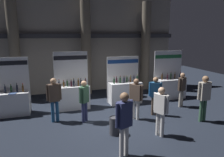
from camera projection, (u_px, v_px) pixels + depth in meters
ground_plane at (110, 122)px, 8.11m from camera, size 24.00×24.00×0.00m
hall_colonnade at (84, 42)px, 12.10m from camera, size 11.01×1.10×5.81m
exhibitor_booth_0 at (10, 101)px, 8.74m from camera, size 1.61×0.74×2.36m
exhibitor_booth_1 at (73, 95)px, 9.55m from camera, size 1.51×0.66×2.53m
exhibitor_booth_2 at (125, 91)px, 10.33m from camera, size 1.62×0.66×2.23m
exhibitor_booth_3 at (170, 86)px, 11.13m from camera, size 1.60×0.66×2.45m
trash_bin at (115, 126)px, 7.09m from camera, size 0.36×0.36×0.61m
visitor_0 at (136, 95)px, 8.23m from camera, size 0.43×0.48×1.63m
visitor_1 at (54, 96)px, 7.99m from camera, size 0.55×0.29×1.70m
visitor_2 at (204, 94)px, 8.02m from camera, size 0.57×0.25×1.78m
visitor_3 at (124, 119)px, 5.64m from camera, size 0.55×0.35×1.81m
visitor_4 at (161, 108)px, 6.85m from camera, size 0.36×0.52×1.65m
visitor_5 at (155, 93)px, 8.68m from camera, size 0.46×0.38×1.60m
visitor_6 at (182, 87)px, 9.72m from camera, size 0.47×0.35×1.58m
visitor_7 at (84, 98)px, 7.99m from camera, size 0.40×0.38×1.61m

